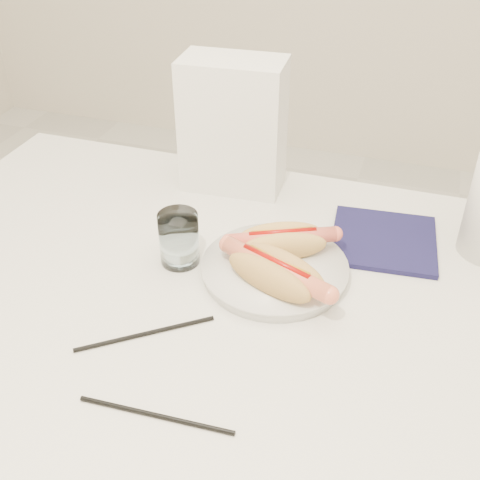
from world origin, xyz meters
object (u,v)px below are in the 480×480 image
(hotdog_left, at_px, (282,241))
(hotdog_right, at_px, (276,272))
(water_glass, at_px, (179,238))
(napkin_box, at_px, (233,126))
(table, at_px, (231,324))
(plate, at_px, (275,271))

(hotdog_left, bearing_deg, hotdog_right, -107.29)
(hotdog_right, xyz_separation_m, water_glass, (-0.17, 0.03, 0.00))
(water_glass, height_order, napkin_box, napkin_box)
(hotdog_left, relative_size, hotdog_right, 0.90)
(hotdog_left, distance_m, napkin_box, 0.27)
(water_glass, bearing_deg, hotdog_left, 17.27)
(hotdog_left, bearing_deg, table, -141.27)
(water_glass, bearing_deg, plate, 4.02)
(hotdog_left, relative_size, water_glass, 1.86)
(plate, height_order, napkin_box, napkin_box)
(plate, bearing_deg, hotdog_right, -74.03)
(table, xyz_separation_m, plate, (0.05, 0.07, 0.07))
(plate, height_order, water_glass, water_glass)
(table, bearing_deg, hotdog_left, 64.04)
(hotdog_right, bearing_deg, table, -138.56)
(water_glass, bearing_deg, hotdog_right, -11.26)
(napkin_box, bearing_deg, table, -75.54)
(table, relative_size, plate, 5.47)
(table, bearing_deg, water_glass, 152.34)
(water_glass, distance_m, napkin_box, 0.27)
(plate, relative_size, water_glass, 2.50)
(table, xyz_separation_m, hotdog_left, (0.05, 0.10, 0.10))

